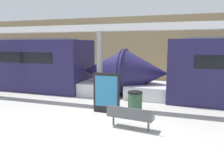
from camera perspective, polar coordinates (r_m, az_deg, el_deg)
name	(u,v)px	position (r m, az deg, el deg)	size (l,w,h in m)	color
ground_plane	(84,134)	(7.33, -7.38, -14.51)	(60.00, 60.00, 0.00)	#B2AFA8
station_wall	(145,49)	(17.39, 8.57, 7.33)	(56.00, 0.20, 5.00)	tan
bench_near	(130,116)	(7.50, 4.62, -10.09)	(1.64, 0.64, 0.78)	#4C4F54
trash_bin	(135,103)	(8.98, 6.02, -6.83)	(0.60, 0.60, 0.97)	#2D5138
poster_board	(106,93)	(9.09, -1.48, -4.19)	(1.14, 0.07, 1.69)	black
support_column_near	(100,70)	(9.91, -3.24, 1.89)	(0.26, 0.26, 3.42)	gray
canopy_beam	(99,28)	(9.86, -3.33, 12.63)	(28.00, 0.60, 0.28)	silver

